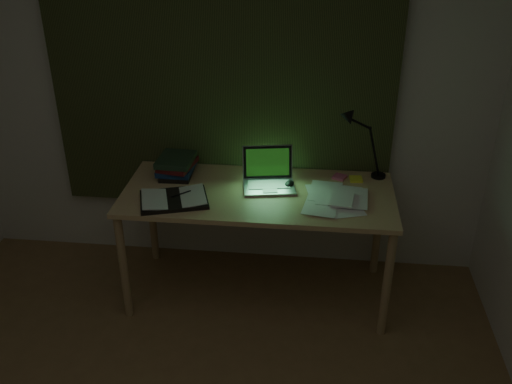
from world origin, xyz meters
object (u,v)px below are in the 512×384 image
at_px(desk, 258,244).
at_px(desk_lamp, 382,141).
at_px(loose_papers, 334,199).
at_px(laptop, 269,172).
at_px(book_stack, 176,166).
at_px(open_textbook, 174,199).

height_order(desk, desk_lamp, desk_lamp).
bearing_deg(desk, loose_papers, -6.33).
relative_size(laptop, book_stack, 1.37).
relative_size(open_textbook, book_stack, 1.52).
bearing_deg(open_textbook, desk_lamp, 3.07).
height_order(book_stack, loose_papers, book_stack).
bearing_deg(open_textbook, desk, 1.88).
bearing_deg(desk_lamp, laptop, -173.71).
height_order(laptop, desk_lamp, desk_lamp).
bearing_deg(desk_lamp, book_stack, 172.64).
bearing_deg(open_textbook, laptop, 5.23).
relative_size(desk, desk_lamp, 3.32).
bearing_deg(laptop, loose_papers, -25.37).
xyz_separation_m(book_stack, desk_lamp, (1.29, 0.11, 0.18)).
xyz_separation_m(laptop, loose_papers, (0.39, -0.11, -0.10)).
xyz_separation_m(desk, open_textbook, (-0.48, -0.17, 0.39)).
bearing_deg(laptop, book_stack, 159.26).
distance_m(desk, book_stack, 0.73).
height_order(open_textbook, loose_papers, open_textbook).
relative_size(laptop, loose_papers, 1.07).
xyz_separation_m(book_stack, loose_papers, (1.00, -0.23, -0.06)).
bearing_deg(laptop, desk_lamp, 8.81).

